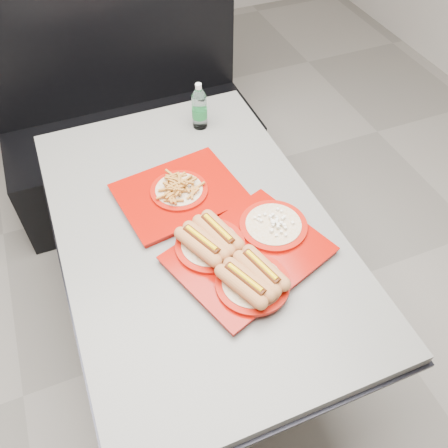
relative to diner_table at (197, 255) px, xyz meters
name	(u,v)px	position (x,y,z in m)	size (l,w,h in m)	color
ground	(202,332)	(0.00, 0.00, -0.58)	(6.00, 6.00, 0.00)	gray
diner_table	(197,255)	(0.00, 0.00, 0.00)	(0.92, 1.42, 0.75)	black
booth_bench	(130,126)	(0.00, 1.09, -0.18)	(1.30, 0.57, 1.35)	black
tray_near	(244,253)	(0.10, -0.20, 0.20)	(0.56, 0.50, 0.10)	#990C04
tray_far	(179,191)	(0.00, 0.15, 0.19)	(0.46, 0.39, 0.08)	#990C04
water_bottle	(199,109)	(0.21, 0.51, 0.25)	(0.06, 0.06, 0.20)	silver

